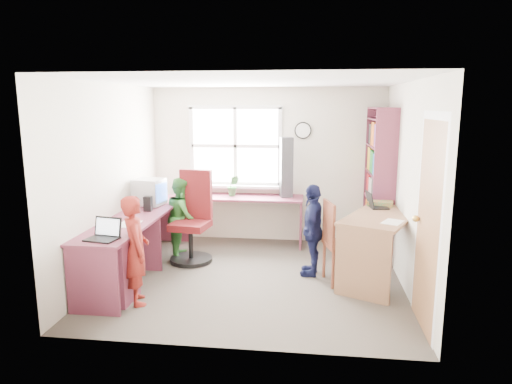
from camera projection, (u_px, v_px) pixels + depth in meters
room at (255, 181)px, 5.58m from camera, size 3.64×3.44×2.44m
l_desk at (143, 246)px, 5.51m from camera, size 2.38×2.95×0.75m
right_desk at (382, 232)px, 5.56m from camera, size 1.21×1.60×0.84m
bookshelf at (379, 186)px, 6.49m from camera, size 0.30×1.02×2.10m
swivel_chair at (193, 222)px, 6.29m from camera, size 0.66×0.66×1.25m
wooden_chair at (338, 239)px, 5.47m from camera, size 0.53×0.53×1.01m
crt_monitor at (149, 192)px, 6.34m from camera, size 0.43×0.40×0.38m
laptop_left at (104, 234)px, 4.78m from camera, size 0.36×0.31×0.22m
laptop_right at (375, 204)px, 5.85m from camera, size 0.29×0.33×0.20m
speaker_a at (148, 204)px, 6.02m from camera, size 0.10×0.10×0.20m
speaker_b at (158, 196)px, 6.57m from camera, size 0.09×0.09×0.19m
cd_tower at (286, 167)px, 6.89m from camera, size 0.22×0.21×0.91m
game_box at (380, 202)px, 6.01m from camera, size 0.38×0.38×0.06m
paper_a at (129, 224)px, 5.37m from camera, size 0.24×0.33×0.00m
paper_b at (393, 222)px, 5.12m from camera, size 0.30×0.33×0.00m
potted_plant at (233, 186)px, 7.00m from camera, size 0.19×0.16×0.32m
person_red at (136, 250)px, 4.90m from camera, size 0.46×0.52×1.20m
person_green at (183, 217)px, 6.49m from camera, size 0.56×0.64×1.14m
person_navy at (313, 230)px, 5.74m from camera, size 0.35×0.71×1.17m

